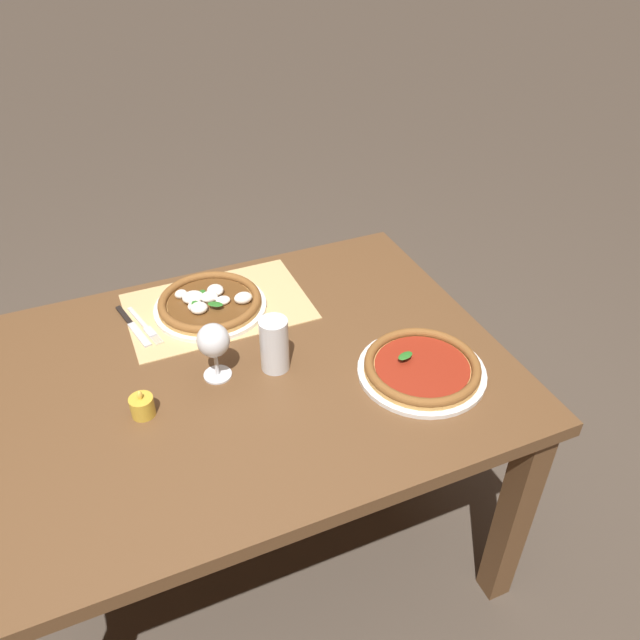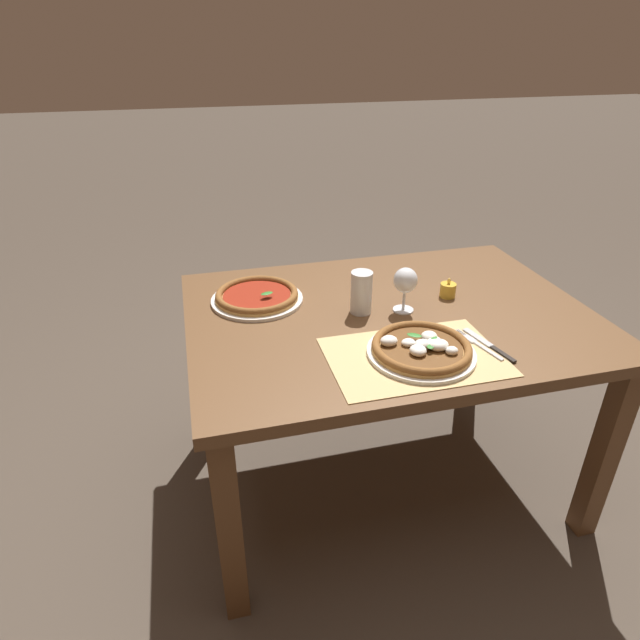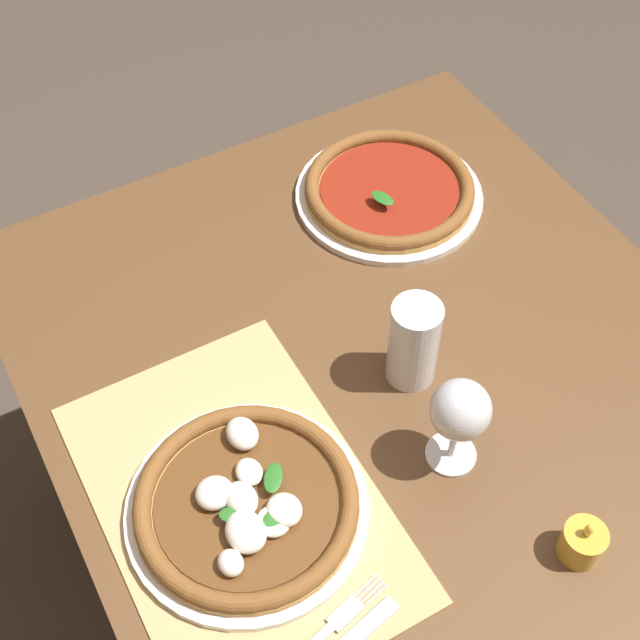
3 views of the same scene
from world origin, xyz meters
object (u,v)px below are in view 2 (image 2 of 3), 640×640
(votive_candle, at_px, (448,291))
(pizza_near, at_px, (422,348))
(knife, at_px, (489,345))
(pizza_far, at_px, (257,296))
(wine_glass, at_px, (405,282))
(pint_glass, at_px, (361,293))
(fork, at_px, (478,344))

(votive_candle, bearing_deg, pizza_near, -126.40)
(knife, relative_size, votive_candle, 2.97)
(knife, xyz_separation_m, votive_candle, (0.03, 0.34, 0.02))
(pizza_far, distance_m, votive_candle, 0.68)
(wine_glass, distance_m, pint_glass, 0.15)
(pizza_near, xyz_separation_m, pint_glass, (-0.09, 0.30, 0.05))
(pizza_near, relative_size, knife, 1.49)
(knife, distance_m, votive_candle, 0.35)
(knife, bearing_deg, pint_glass, 134.65)
(knife, bearing_deg, fork, 160.73)
(pizza_far, height_order, votive_candle, votive_candle)
(pizza_near, height_order, wine_glass, wine_glass)
(wine_glass, xyz_separation_m, knife, (0.16, -0.28, -0.10))
(pizza_near, bearing_deg, pint_glass, 105.70)
(fork, distance_m, knife, 0.03)
(pint_glass, height_order, votive_candle, pint_glass)
(pizza_far, bearing_deg, wine_glass, -22.07)
(pizza_near, relative_size, pint_glass, 2.19)
(pizza_far, bearing_deg, fork, -37.74)
(pizza_far, height_order, knife, pizza_far)
(pizza_near, height_order, votive_candle, votive_candle)
(wine_glass, distance_m, votive_candle, 0.22)
(fork, distance_m, votive_candle, 0.34)
(pizza_near, distance_m, fork, 0.19)
(fork, height_order, votive_candle, votive_candle)
(fork, relative_size, votive_candle, 2.75)
(pint_glass, bearing_deg, votive_candle, 6.11)
(pint_glass, relative_size, knife, 0.68)
(pint_glass, bearing_deg, pizza_far, 152.85)
(votive_candle, bearing_deg, fork, -100.76)
(pint_glass, distance_m, fork, 0.41)
(pizza_far, xyz_separation_m, knife, (0.63, -0.48, -0.01))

